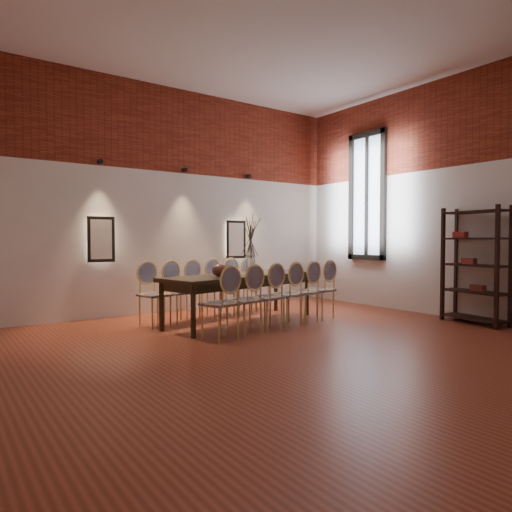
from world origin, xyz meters
TOP-DOWN VIEW (x-y plane):
  - floor at (0.00, 0.00)m, footprint 7.00×7.00m
  - ceiling at (0.00, 0.00)m, footprint 7.00×7.00m
  - wall_back at (0.00, 3.55)m, footprint 7.00×0.10m
  - wall_right at (3.55, 0.00)m, footprint 0.10×7.00m
  - brick_band_back at (0.00, 3.48)m, footprint 7.00×0.02m
  - brick_band_right at (3.48, 0.00)m, footprint 0.02×7.00m
  - niche_left at (-1.30, 3.45)m, footprint 0.36×0.06m
  - niche_right at (1.30, 3.45)m, footprint 0.36×0.06m
  - spot_fixture_left at (-1.30, 3.42)m, footprint 0.08×0.10m
  - spot_fixture_mid at (0.20, 3.42)m, footprint 0.08×0.10m
  - spot_fixture_right at (1.60, 3.42)m, footprint 0.08×0.10m
  - window_glass at (3.46, 2.00)m, footprint 0.02×0.78m
  - window_frame at (3.44, 2.00)m, footprint 0.08×0.90m
  - window_mullion at (3.44, 2.00)m, footprint 0.06×0.06m
  - dining_table at (0.41, 1.89)m, footprint 2.80×1.40m
  - chair_near_a at (-0.54, 0.96)m, footprint 0.52×0.52m
  - chair_near_b at (-0.10, 1.06)m, footprint 0.52×0.52m
  - chair_near_c at (0.33, 1.15)m, footprint 0.52×0.52m
  - chair_near_d at (0.77, 1.24)m, footprint 0.52×0.52m
  - chair_near_e at (1.21, 1.33)m, footprint 0.52×0.52m
  - chair_near_f at (1.64, 1.43)m, footprint 0.52×0.52m
  - chair_far_a at (-0.83, 2.35)m, footprint 0.52×0.52m
  - chair_far_b at (-0.40, 2.45)m, footprint 0.52×0.52m
  - chair_far_c at (0.04, 2.54)m, footprint 0.52×0.52m
  - chair_far_d at (0.48, 2.63)m, footprint 0.52×0.52m
  - chair_far_e at (0.91, 2.72)m, footprint 0.52×0.52m
  - chair_far_f at (1.35, 2.82)m, footprint 0.52×0.52m
  - vase at (0.62, 1.93)m, footprint 0.14×0.14m
  - dried_branches at (0.62, 1.93)m, footprint 0.50×0.50m
  - bowl at (-0.07, 1.74)m, footprint 0.24×0.24m
  - book at (0.19, 1.93)m, footprint 0.29×0.23m
  - shelving_rack at (3.28, -0.30)m, footprint 0.51×1.04m

SIDE VIEW (x-z plane):
  - floor at x=0.00m, z-range -0.02..0.00m
  - dining_table at x=0.41m, z-range 0.00..0.75m
  - chair_near_a at x=-0.54m, z-range 0.00..0.94m
  - chair_near_b at x=-0.10m, z-range 0.00..0.94m
  - chair_near_c at x=0.33m, z-range 0.00..0.94m
  - chair_near_d at x=0.77m, z-range 0.00..0.94m
  - chair_near_e at x=1.21m, z-range 0.00..0.94m
  - chair_near_f at x=1.64m, z-range 0.00..0.94m
  - chair_far_a at x=-0.83m, z-range 0.00..0.94m
  - chair_far_b at x=-0.40m, z-range 0.00..0.94m
  - chair_far_c at x=0.04m, z-range 0.00..0.94m
  - chair_far_d at x=0.48m, z-range 0.00..0.94m
  - chair_far_e at x=0.91m, z-range 0.00..0.94m
  - chair_far_f at x=1.35m, z-range 0.00..0.94m
  - book at x=0.19m, z-range 0.75..0.78m
  - bowl at x=-0.07m, z-range 0.75..0.93m
  - vase at x=0.62m, z-range 0.75..1.05m
  - shelving_rack at x=3.28m, z-range 0.00..1.80m
  - niche_left at x=-1.30m, z-range 0.97..1.63m
  - niche_right at x=1.30m, z-range 0.97..1.63m
  - dried_branches at x=0.62m, z-range 1.00..1.70m
  - wall_back at x=0.00m, z-range 0.00..4.00m
  - wall_right at x=3.55m, z-range 0.00..4.00m
  - window_glass at x=3.46m, z-range 0.96..3.34m
  - window_frame at x=3.44m, z-range 0.90..3.40m
  - window_mullion at x=3.44m, z-range 0.95..3.35m
  - spot_fixture_left at x=-1.30m, z-range 2.51..2.59m
  - spot_fixture_mid at x=0.20m, z-range 2.51..2.59m
  - spot_fixture_right at x=1.60m, z-range 2.51..2.59m
  - brick_band_back at x=0.00m, z-range 2.50..4.00m
  - brick_band_right at x=3.48m, z-range 2.50..4.00m
  - ceiling at x=0.00m, z-range 4.00..4.02m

